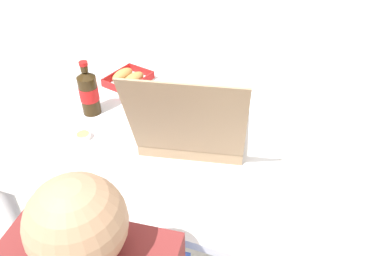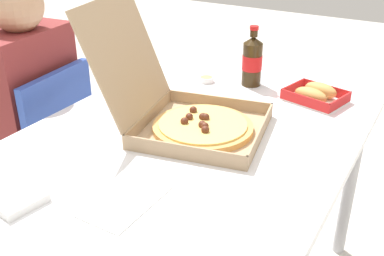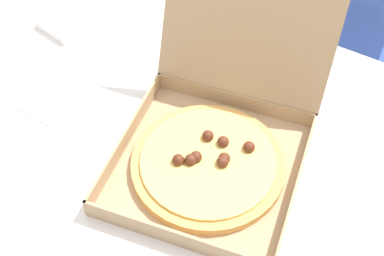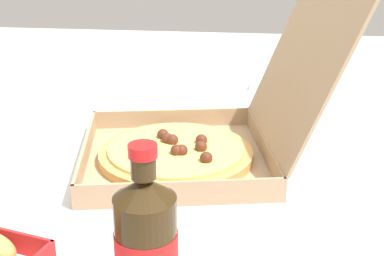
{
  "view_description": "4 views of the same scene",
  "coord_description": "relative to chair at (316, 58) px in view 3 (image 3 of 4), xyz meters",
  "views": [
    {
      "loc": [
        -0.29,
        1.05,
        1.61
      ],
      "look_at": [
        0.07,
        0.01,
        0.78
      ],
      "focal_mm": 35.07,
      "sensor_mm": 36.0,
      "label": 1
    },
    {
      "loc": [
        -1.01,
        -0.62,
        1.39
      ],
      "look_at": [
        0.0,
        -0.03,
        0.79
      ],
      "focal_mm": 42.88,
      "sensor_mm": 36.0,
      "label": 2
    },
    {
      "loc": [
        0.35,
        -0.56,
        1.6
      ],
      "look_at": [
        0.01,
        0.02,
        0.8
      ],
      "focal_mm": 48.63,
      "sensor_mm": 36.0,
      "label": 3
    },
    {
      "loc": [
        1.0,
        0.12,
        1.19
      ],
      "look_at": [
        0.02,
        0.0,
        0.8
      ],
      "focal_mm": 48.87,
      "sensor_mm": 36.0,
      "label": 4
    }
  ],
  "objects": [
    {
      "name": "dining_table",
      "position": [
        -0.05,
        -0.7,
        0.2
      ],
      "size": [
        1.44,
        0.92,
        0.75
      ],
      "color": "white",
      "rests_on": "ground_plane"
    },
    {
      "name": "chair",
      "position": [
        0.0,
        0.0,
        0.0
      ],
      "size": [
        0.44,
        0.44,
        0.83
      ],
      "color": "#2D4CAD",
      "rests_on": "ground_plane"
    },
    {
      "name": "pizza_box_open",
      "position": [
        0.01,
        -0.68,
        0.32
      ],
      "size": [
        0.45,
        0.55,
        0.38
      ],
      "color": "tan",
      "rests_on": "dining_table"
    },
    {
      "name": "paper_menu",
      "position": [
        -0.39,
        -0.73,
        0.27
      ],
      "size": [
        0.21,
        0.15,
        0.0
      ],
      "primitive_type": "cube",
      "rotation": [
        0.0,
        0.0,
        -0.01
      ],
      "color": "white",
      "rests_on": "dining_table"
    },
    {
      "name": "napkin_pile",
      "position": [
        -0.52,
        -0.52,
        0.28
      ],
      "size": [
        0.13,
        0.13,
        0.02
      ],
      "primitive_type": "cube",
      "rotation": [
        0.0,
        0.0,
        -0.16
      ],
      "color": "white",
      "rests_on": "dining_table"
    }
  ]
}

